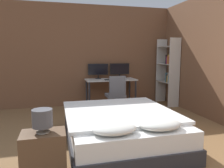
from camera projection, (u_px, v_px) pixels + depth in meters
wall_back at (99, 56)px, 6.00m from camera, size 12.00×0.06×2.70m
bed at (121, 128)px, 3.44m from camera, size 1.68×2.00×0.59m
nightstand at (44, 156)px, 2.45m from camera, size 0.48×0.35×0.55m
bedside_lamp at (42, 119)px, 2.39m from camera, size 0.22×0.22×0.26m
desk at (111, 83)px, 5.81m from camera, size 1.33×0.59×0.74m
monitor_left at (98, 70)px, 5.88m from camera, size 0.55×0.16×0.40m
monitor_right at (120, 70)px, 6.03m from camera, size 0.55×0.16×0.40m
keyboard at (113, 80)px, 5.61m from camera, size 0.40×0.13×0.02m
computer_mouse at (123, 79)px, 5.68m from camera, size 0.07×0.05×0.04m
office_chair at (116, 99)px, 5.19m from camera, size 0.52×0.52×0.90m
bookshelf at (169, 69)px, 5.95m from camera, size 0.31×0.75×1.81m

